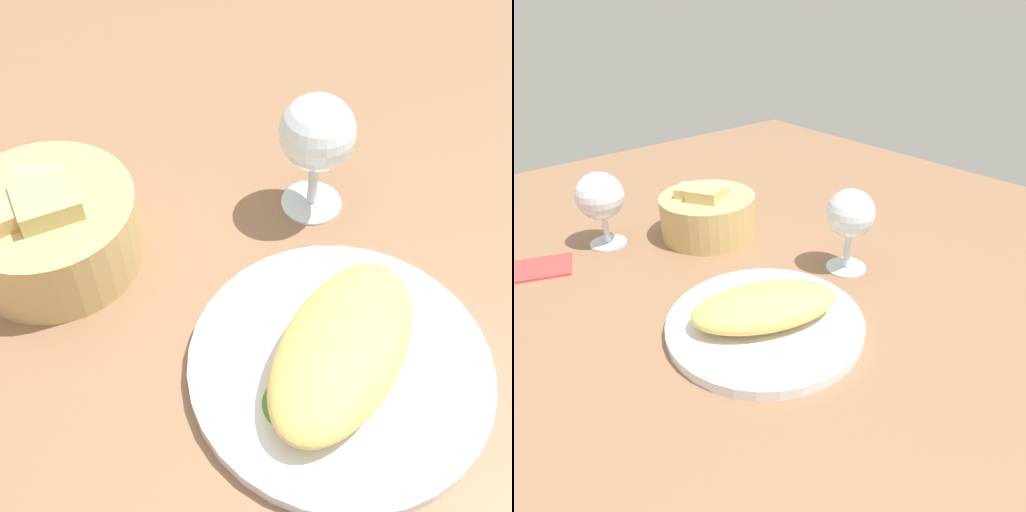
% 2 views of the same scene
% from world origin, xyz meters
% --- Properties ---
extents(ground_plane, '(1.40, 1.40, 0.02)m').
position_xyz_m(ground_plane, '(0.00, 0.00, -0.01)').
color(ground_plane, '#896447').
extents(plate, '(0.25, 0.25, 0.01)m').
position_xyz_m(plate, '(-0.06, -0.14, 0.01)').
color(plate, white).
rests_on(plate, ground_plane).
extents(omelette, '(0.21, 0.16, 0.04)m').
position_xyz_m(omelette, '(-0.06, -0.14, 0.03)').
color(omelette, '#DABE61').
rests_on(omelette, plate).
extents(lettuce_garnish, '(0.05, 0.05, 0.02)m').
position_xyz_m(lettuce_garnish, '(-0.11, -0.10, 0.02)').
color(lettuce_garnish, '#47882F').
rests_on(lettuce_garnish, plate).
extents(bread_basket, '(0.17, 0.17, 0.09)m').
position_xyz_m(bread_basket, '(0.04, 0.13, 0.04)').
color(bread_basket, tan).
rests_on(bread_basket, ground_plane).
extents(wine_glass_near, '(0.07, 0.07, 0.13)m').
position_xyz_m(wine_glass_near, '(0.13, -0.11, 0.09)').
color(wine_glass_near, silver).
rests_on(wine_glass_near, ground_plane).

